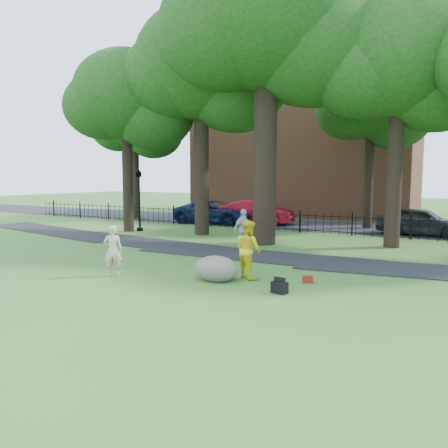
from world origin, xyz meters
The scene contains 17 objects.
ground centered at (0.00, 0.00, 0.00)m, with size 120.00×120.00×0.00m, color #295A1F.
footpath centered at (1.00, 3.90, 0.00)m, with size 36.00×2.60×0.03m, color black.
street centered at (0.00, 16.00, 0.00)m, with size 80.00×7.00×0.02m, color black.
iron_fence centered at (0.00, 12.00, 0.60)m, with size 44.00×0.04×1.20m.
brick_building centered at (-4.00, 24.00, 6.00)m, with size 18.00×8.00×12.00m, color brown.
big_tree centered at (0.13, 7.09, 10.14)m, with size 10.08×8.61×14.37m.
tree_row centered at (0.52, 8.40, 8.15)m, with size 26.82×7.96×12.42m.
woman centered at (-1.50, -1.65, 0.84)m, with size 0.61×0.40×1.68m, color tan.
man centered at (2.49, 0.24, 0.94)m, with size 0.91×0.71×1.87m, color gold.
pedestrian centered at (-0.10, 4.94, 0.91)m, with size 1.07×0.45×1.83m, color #BCBBC0.
boulder centered at (1.73, -0.51, 0.42)m, with size 1.43×1.08×0.83m, color #635F53.
lamppost centered at (-8.55, 7.97, 1.79)m, with size 0.36×0.36×3.64m.
backpack centered at (4.05, -0.98, 0.16)m, with size 0.43×0.27×0.32m, color black.
red_bag centered at (4.35, 0.56, 0.11)m, with size 0.32×0.20×0.22m, color maroon.
red_sedan centered at (-4.04, 14.76, 0.82)m, with size 1.73×4.97×1.64m, color maroon.
navy_van centered at (-6.82, 13.79, 0.78)m, with size 2.59×5.62×1.56m, color #0D1841.
grey_car centered at (6.29, 13.90, 0.79)m, with size 1.85×4.61×1.57m, color black.
Camera 1 is at (8.55, -12.08, 3.24)m, focal length 35.00 mm.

